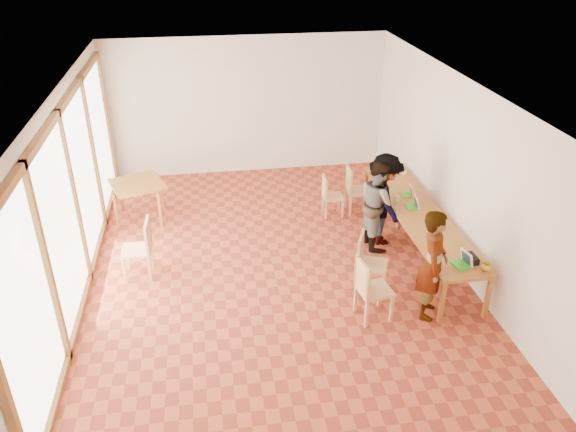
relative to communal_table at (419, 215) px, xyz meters
name	(u,v)px	position (x,y,z in m)	size (l,w,h in m)	color
ground	(272,264)	(-2.50, -0.05, -0.70)	(8.00, 8.00, 0.00)	#AE482A
wall_back	(247,106)	(-2.50, 3.95, 0.80)	(6.00, 0.10, 3.00)	silver
wall_front	(327,361)	(-2.50, -4.05, 0.80)	(6.00, 0.10, 3.00)	silver
wall_right	(455,170)	(0.50, -0.05, 0.80)	(0.10, 8.00, 3.00)	silver
window_wall	(72,195)	(-5.46, -0.05, 0.80)	(0.10, 8.00, 3.00)	white
ceiling	(270,85)	(-2.50, -0.05, 2.32)	(6.00, 8.00, 0.04)	white
communal_table	(419,215)	(0.00, 0.00, 0.00)	(0.80, 4.00, 0.75)	#AC6626
side_table	(138,187)	(-4.77, 1.93, -0.03)	(0.90, 0.90, 0.75)	#AC6626
chair_near	(368,284)	(-1.35, -1.67, -0.11)	(0.51, 0.51, 0.52)	tan
chair_mid	(366,257)	(-1.18, -0.97, -0.12)	(0.58, 0.58, 0.50)	tan
chair_far	(329,192)	(-1.20, 1.53, -0.21)	(0.38, 0.38, 0.43)	tan
chair_empty	(354,185)	(-0.70, 1.59, -0.13)	(0.46, 0.46, 0.50)	tan
chair_spare	(142,243)	(-4.56, -0.05, -0.10)	(0.48, 0.48, 0.52)	tan
person_near	(433,265)	(-0.44, -1.70, 0.13)	(0.61, 0.40, 1.67)	gray
person_mid	(378,204)	(-0.61, 0.32, 0.09)	(0.77, 0.60, 1.58)	gray
person_far	(384,200)	(-0.49, 0.40, 0.12)	(1.07, 0.61, 1.65)	gray
laptop_near	(463,261)	(0.04, -1.65, 0.11)	(0.28, 0.30, 0.22)	green
laptop_mid	(414,204)	(-0.03, 0.19, 0.10)	(0.22, 0.25, 0.20)	green
laptop_far	(409,192)	(0.06, 0.65, 0.10)	(0.22, 0.25, 0.19)	green
yellow_mug	(486,267)	(0.30, -1.82, 0.10)	(0.13, 0.13, 0.10)	gold
green_bottle	(377,165)	(-0.22, 1.74, 0.19)	(0.07, 0.07, 0.28)	#196B34
clear_glass	(397,198)	(-0.22, 0.48, 0.09)	(0.07, 0.07, 0.09)	silver
condiment_cup	(404,172)	(0.29, 1.56, 0.08)	(0.08, 0.08, 0.06)	white
pink_phone	(465,260)	(0.11, -1.55, 0.05)	(0.05, 0.10, 0.01)	#DC3874
black_pouch	(470,258)	(0.18, -1.57, 0.09)	(0.16, 0.26, 0.09)	black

